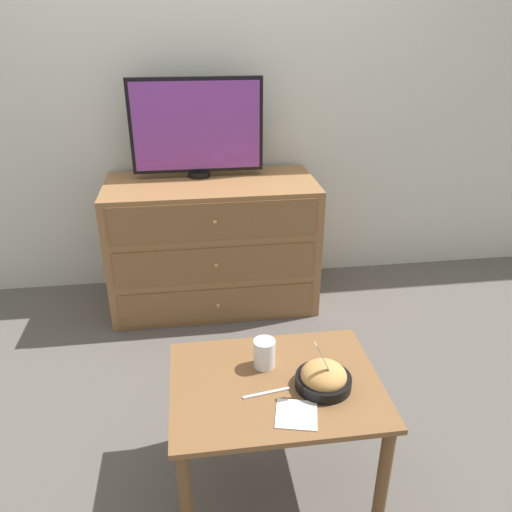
% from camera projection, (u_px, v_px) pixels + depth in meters
% --- Properties ---
extents(ground_plane, '(12.00, 12.00, 0.00)m').
position_uv_depth(ground_plane, '(210.00, 276.00, 3.38)').
color(ground_plane, '#56514C').
extents(wall_back, '(12.00, 0.05, 2.60)m').
position_uv_depth(wall_back, '(201.00, 72.00, 2.84)').
color(wall_back, silver).
rests_on(wall_back, ground_plane).
extents(dresser, '(1.18, 0.58, 0.76)m').
position_uv_depth(dresser, '(213.00, 244.00, 2.94)').
color(dresser, olive).
rests_on(dresser, ground_plane).
extents(tv, '(0.73, 0.13, 0.55)m').
position_uv_depth(tv, '(197.00, 127.00, 2.75)').
color(tv, black).
rests_on(tv, dresser).
extents(coffee_table, '(0.72, 0.54, 0.46)m').
position_uv_depth(coffee_table, '(275.00, 400.00, 1.73)').
color(coffee_table, brown).
rests_on(coffee_table, ground_plane).
extents(takeout_bowl, '(0.19, 0.19, 0.20)m').
position_uv_depth(takeout_bowl, '(323.00, 378.00, 1.67)').
color(takeout_bowl, black).
rests_on(takeout_bowl, coffee_table).
extents(drink_cup, '(0.08, 0.08, 0.11)m').
position_uv_depth(drink_cup, '(264.00, 355.00, 1.76)').
color(drink_cup, white).
rests_on(drink_cup, coffee_table).
extents(napkin, '(0.16, 0.16, 0.00)m').
position_uv_depth(napkin, '(296.00, 414.00, 1.56)').
color(napkin, white).
rests_on(napkin, coffee_table).
extents(knife, '(0.16, 0.04, 0.01)m').
position_uv_depth(knife, '(267.00, 393.00, 1.65)').
color(knife, silver).
rests_on(knife, coffee_table).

